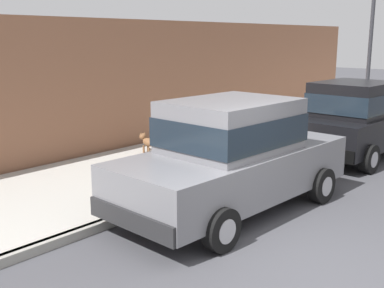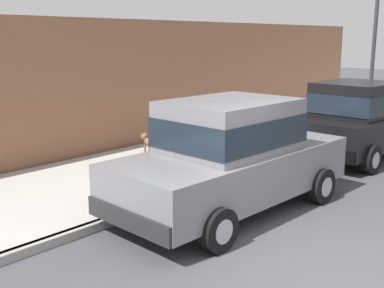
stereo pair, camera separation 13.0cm
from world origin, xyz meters
name	(u,v)px [view 1 (the left image)]	position (x,y,z in m)	size (l,w,h in m)	color
ground_plane	(319,274)	(0.00, 0.00, 0.00)	(80.00, 80.00, 0.00)	#424247
curb	(144,210)	(-3.20, 0.00, 0.07)	(0.16, 64.00, 0.14)	gray
sidewalk	(81,188)	(-5.00, 0.00, 0.07)	(3.60, 64.00, 0.14)	#A8A59E
car_grey_sedan	(233,155)	(-2.19, 1.10, 0.98)	(2.15, 4.66, 1.92)	slate
car_black_hatchback	(355,119)	(-2.17, 6.03, 0.98)	(2.04, 3.85, 1.88)	black
dog_brown	(147,141)	(-5.92, 2.63, 0.43)	(0.74, 0.32, 0.49)	brown
street_lamp	(371,37)	(-3.55, 10.14, 2.91)	(0.36, 0.36, 4.42)	#2D2D33
building_facade	(175,81)	(-7.10, 4.89, 1.68)	(0.50, 20.00, 3.36)	#8C5B42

